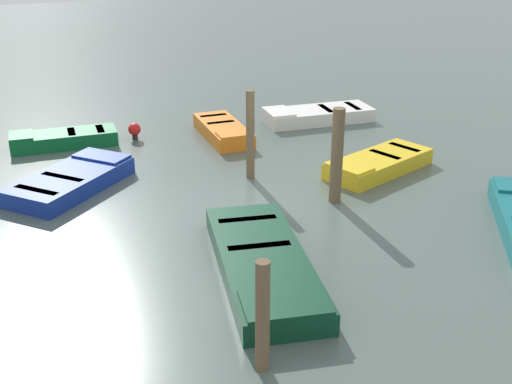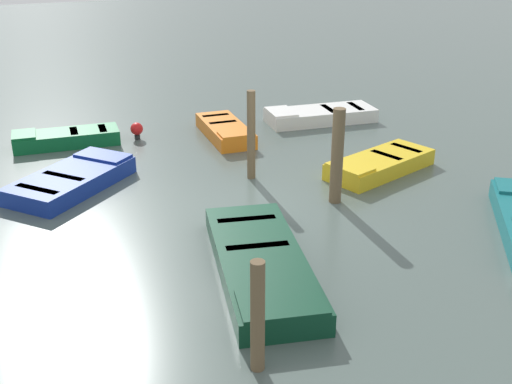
{
  "view_description": "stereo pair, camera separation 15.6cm",
  "coord_description": "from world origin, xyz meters",
  "px_view_note": "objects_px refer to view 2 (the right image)",
  "views": [
    {
      "loc": [
        11.83,
        -4.77,
        5.85
      ],
      "look_at": [
        0.0,
        0.0,
        0.35
      ],
      "focal_mm": 44.61,
      "sensor_mm": 36.0,
      "label": 1
    },
    {
      "loc": [
        11.89,
        -4.63,
        5.85
      ],
      "look_at": [
        0.0,
        0.0,
        0.35
      ],
      "focal_mm": 44.61,
      "sensor_mm": 36.0,
      "label": 2
    }
  ],
  "objects_px": {
    "rowboat_white": "(320,115)",
    "rowboat_yellow": "(380,164)",
    "marker_buoy": "(137,129)",
    "rowboat_blue": "(72,179)",
    "mooring_piling_mid_right": "(251,135)",
    "rowboat_green": "(66,138)",
    "rowboat_orange": "(225,130)",
    "mooring_piling_near_right": "(258,317)",
    "mooring_piling_center": "(337,156)",
    "rowboat_dark_green": "(261,264)"
  },
  "relations": [
    {
      "from": "mooring_piling_near_right",
      "to": "marker_buoy",
      "type": "height_order",
      "value": "mooring_piling_near_right"
    },
    {
      "from": "rowboat_dark_green",
      "to": "mooring_piling_center",
      "type": "relative_size",
      "value": 2.02
    },
    {
      "from": "rowboat_white",
      "to": "rowboat_blue",
      "type": "bearing_deg",
      "value": 22.96
    },
    {
      "from": "rowboat_blue",
      "to": "rowboat_green",
      "type": "bearing_deg",
      "value": 43.8
    },
    {
      "from": "rowboat_yellow",
      "to": "mooring_piling_center",
      "type": "relative_size",
      "value": 1.48
    },
    {
      "from": "mooring_piling_center",
      "to": "mooring_piling_near_right",
      "type": "bearing_deg",
      "value": -38.17
    },
    {
      "from": "rowboat_green",
      "to": "rowboat_blue",
      "type": "bearing_deg",
      "value": 89.39
    },
    {
      "from": "rowboat_white",
      "to": "rowboat_yellow",
      "type": "distance_m",
      "value": 4.45
    },
    {
      "from": "rowboat_white",
      "to": "mooring_piling_mid_right",
      "type": "distance_m",
      "value": 5.22
    },
    {
      "from": "marker_buoy",
      "to": "mooring_piling_near_right",
      "type": "bearing_deg",
      "value": -2.57
    },
    {
      "from": "rowboat_orange",
      "to": "mooring_piling_near_right",
      "type": "bearing_deg",
      "value": -14.54
    },
    {
      "from": "rowboat_white",
      "to": "mooring_piling_near_right",
      "type": "height_order",
      "value": "mooring_piling_near_right"
    },
    {
      "from": "rowboat_green",
      "to": "rowboat_blue",
      "type": "xyz_separation_m",
      "value": [
        3.22,
        -0.19,
        -0.0
      ]
    },
    {
      "from": "rowboat_white",
      "to": "rowboat_yellow",
      "type": "height_order",
      "value": "same"
    },
    {
      "from": "rowboat_green",
      "to": "rowboat_blue",
      "type": "relative_size",
      "value": 0.89
    },
    {
      "from": "rowboat_dark_green",
      "to": "marker_buoy",
      "type": "height_order",
      "value": "marker_buoy"
    },
    {
      "from": "rowboat_blue",
      "to": "mooring_piling_near_right",
      "type": "bearing_deg",
      "value": -120.49
    },
    {
      "from": "rowboat_yellow",
      "to": "marker_buoy",
      "type": "distance_m",
      "value": 7.02
    },
    {
      "from": "rowboat_dark_green",
      "to": "rowboat_white",
      "type": "xyz_separation_m",
      "value": [
        -7.98,
        5.14,
        0.0
      ]
    },
    {
      "from": "rowboat_orange",
      "to": "rowboat_blue",
      "type": "height_order",
      "value": "same"
    },
    {
      "from": "rowboat_orange",
      "to": "rowboat_blue",
      "type": "distance_m",
      "value": 5.1
    },
    {
      "from": "rowboat_yellow",
      "to": "mooring_piling_mid_right",
      "type": "distance_m",
      "value": 3.34
    },
    {
      "from": "mooring_piling_center",
      "to": "mooring_piling_mid_right",
      "type": "xyz_separation_m",
      "value": [
        -2.01,
        -1.24,
        0.01
      ]
    },
    {
      "from": "rowboat_blue",
      "to": "mooring_piling_near_right",
      "type": "xyz_separation_m",
      "value": [
        7.68,
        1.68,
        0.65
      ]
    },
    {
      "from": "rowboat_blue",
      "to": "rowboat_white",
      "type": "bearing_deg",
      "value": -23.97
    },
    {
      "from": "rowboat_white",
      "to": "rowboat_yellow",
      "type": "relative_size",
      "value": 1.08
    },
    {
      "from": "rowboat_yellow",
      "to": "mooring_piling_center",
      "type": "bearing_deg",
      "value": 12.57
    },
    {
      "from": "mooring_piling_center",
      "to": "marker_buoy",
      "type": "xyz_separation_m",
      "value": [
        -6.01,
        -3.24,
        -0.79
      ]
    },
    {
      "from": "rowboat_green",
      "to": "mooring_piling_mid_right",
      "type": "relative_size",
      "value": 1.33
    },
    {
      "from": "rowboat_yellow",
      "to": "mooring_piling_mid_right",
      "type": "xyz_separation_m",
      "value": [
        -0.8,
        -3.13,
        0.88
      ]
    },
    {
      "from": "marker_buoy",
      "to": "rowboat_blue",
      "type": "bearing_deg",
      "value": -35.22
    },
    {
      "from": "rowboat_blue",
      "to": "rowboat_yellow",
      "type": "xyz_separation_m",
      "value": [
        1.74,
        7.28,
        0.0
      ]
    },
    {
      "from": "rowboat_orange",
      "to": "rowboat_blue",
      "type": "xyz_separation_m",
      "value": [
        2.26,
        -4.57,
        -0.0
      ]
    },
    {
      "from": "rowboat_green",
      "to": "mooring_piling_near_right",
      "type": "height_order",
      "value": "mooring_piling_near_right"
    },
    {
      "from": "rowboat_white",
      "to": "marker_buoy",
      "type": "xyz_separation_m",
      "value": [
        -0.39,
        -5.66,
        0.07
      ]
    },
    {
      "from": "marker_buoy",
      "to": "rowboat_white",
      "type": "bearing_deg",
      "value": 86.05
    },
    {
      "from": "rowboat_white",
      "to": "mooring_piling_near_right",
      "type": "distance_m",
      "value": 12.06
    },
    {
      "from": "rowboat_white",
      "to": "rowboat_orange",
      "type": "distance_m",
      "value": 3.28
    },
    {
      "from": "mooring_piling_center",
      "to": "marker_buoy",
      "type": "distance_m",
      "value": 6.88
    },
    {
      "from": "rowboat_blue",
      "to": "mooring_piling_center",
      "type": "height_order",
      "value": "mooring_piling_center"
    },
    {
      "from": "rowboat_green",
      "to": "mooring_piling_mid_right",
      "type": "distance_m",
      "value": 5.81
    },
    {
      "from": "rowboat_green",
      "to": "marker_buoy",
      "type": "relative_size",
      "value": 6.03
    },
    {
      "from": "rowboat_orange",
      "to": "rowboat_yellow",
      "type": "distance_m",
      "value": 4.83
    },
    {
      "from": "mooring_piling_center",
      "to": "mooring_piling_mid_right",
      "type": "height_order",
      "value": "mooring_piling_mid_right"
    },
    {
      "from": "rowboat_blue",
      "to": "rowboat_yellow",
      "type": "relative_size",
      "value": 1.02
    },
    {
      "from": "rowboat_green",
      "to": "marker_buoy",
      "type": "xyz_separation_m",
      "value": [
        0.16,
        1.97,
        0.07
      ]
    },
    {
      "from": "rowboat_dark_green",
      "to": "rowboat_green",
      "type": "relative_size",
      "value": 1.51
    },
    {
      "from": "mooring_piling_near_right",
      "to": "mooring_piling_mid_right",
      "type": "bearing_deg",
      "value": 159.82
    },
    {
      "from": "rowboat_blue",
      "to": "marker_buoy",
      "type": "height_order",
      "value": "marker_buoy"
    },
    {
      "from": "rowboat_green",
      "to": "mooring_piling_mid_right",
      "type": "height_order",
      "value": "mooring_piling_mid_right"
    }
  ]
}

